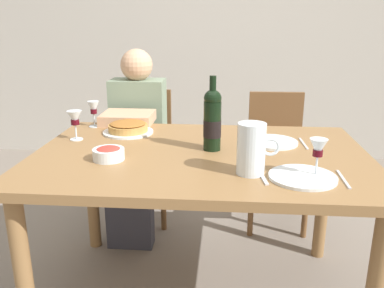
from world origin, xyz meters
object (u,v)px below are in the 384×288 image
wine_bottle (212,120)px  baked_tart (128,128)px  wine_glass_left_diner (94,109)px  dining_table (200,172)px  salad_bowl (109,153)px  water_pitcher (251,152)px  wine_glass_right_diner (75,119)px  diner_left (135,139)px  chair_right (276,150)px  wine_glass_centre (318,150)px  dinner_plate_left_setting (272,142)px  dinner_plate_right_setting (303,177)px  chair_left (144,146)px

wine_bottle → baked_tart: bearing=151.3°
wine_glass_left_diner → wine_bottle: bearing=-28.3°
dining_table → salad_bowl: 0.42m
water_pitcher → wine_glass_left_diner: 1.05m
salad_bowl → wine_bottle: bearing=22.0°
wine_glass_right_diner → diner_left: bearing=70.8°
dining_table → wine_glass_right_diner: 0.68m
wine_bottle → chair_right: wine_bottle is taller
wine_glass_centre → dinner_plate_left_setting: (-0.12, 0.43, -0.10)m
wine_glass_centre → dinner_plate_right_setting: bearing=-158.4°
salad_bowl → chair_right: (0.83, 1.00, -0.29)m
baked_tart → wine_glass_left_diner: size_ratio=1.83×
wine_bottle → dinner_plate_right_setting: (0.35, -0.32, -0.13)m
water_pitcher → salad_bowl: 0.61m
baked_tart → dining_table: bearing=-36.1°
salad_bowl → wine_glass_right_diner: wine_glass_right_diner is taller
dining_table → baked_tart: size_ratio=5.70×
wine_glass_right_diner → dining_table: bearing=-13.4°
water_pitcher → dinner_plate_left_setting: 0.44m
baked_tart → chair_right: chair_right is taller
wine_glass_right_diner → dinner_plate_right_setting: size_ratio=0.57×
dinner_plate_right_setting → diner_left: bearing=132.2°
water_pitcher → dinner_plate_left_setting: bearing=73.0°
wine_glass_right_diner → chair_left: bearing=76.5°
baked_tart → wine_glass_left_diner: wine_glass_left_diner is taller
salad_bowl → dinner_plate_right_setting: 0.80m
wine_glass_left_diner → diner_left: (0.17, 0.26, -0.24)m
dinner_plate_right_setting → chair_right: chair_right is taller
dinner_plate_left_setting → chair_right: 0.76m
wine_glass_centre → diner_left: size_ratio=0.13×
water_pitcher → salad_bowl: bearing=169.3°
baked_tart → dinner_plate_left_setting: (0.74, -0.12, -0.02)m
water_pitcher → wine_glass_right_diner: (-0.84, 0.39, 0.01)m
wine_glass_right_diner → dinner_plate_left_setting: bearing=1.2°
wine_glass_left_diner → salad_bowl: bearing=-66.4°
salad_bowl → baked_tart: bearing=92.2°
water_pitcher → dining_table: bearing=130.9°
water_pitcher → wine_bottle: bearing=119.1°
salad_bowl → chair_left: chair_left is taller
diner_left → dining_table: bearing=124.3°
wine_glass_left_diner → wine_glass_right_diner: 0.26m
water_pitcher → chair_right: water_pitcher is taller
salad_bowl → wine_glass_centre: bearing=-8.7°
dinner_plate_left_setting → baked_tart: bearing=170.5°
wine_bottle → chair_left: size_ratio=0.39×
wine_bottle → dinner_plate_left_setting: 0.34m
wine_glass_right_diner → wine_glass_left_diner: bearing=87.4°
wine_glass_right_diner → wine_bottle: bearing=-8.7°
dinner_plate_left_setting → wine_bottle: bearing=-156.7°
baked_tart → chair_left: chair_left is taller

